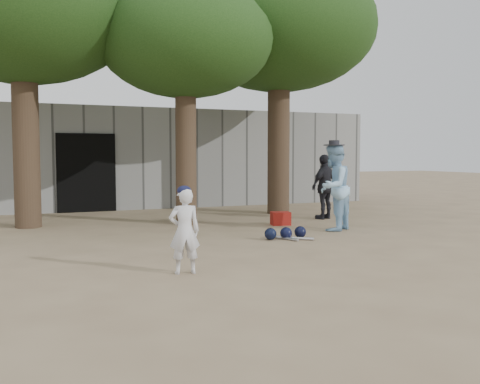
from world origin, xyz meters
name	(u,v)px	position (x,y,z in m)	size (l,w,h in m)	color
ground	(230,258)	(0.00, 0.00, 0.00)	(70.00, 70.00, 0.00)	#937C5E
boy_player	(184,231)	(-0.96, -0.78, 0.58)	(0.42, 0.28, 1.16)	silver
spectator_blue	(334,187)	(3.15, 1.95, 0.92)	(0.89, 0.70, 1.84)	#96C6E9
spectator_dark	(325,187)	(4.08, 3.79, 0.81)	(0.95, 0.39, 1.61)	black
red_bag	(281,218)	(2.53, 3.18, 0.15)	(0.42, 0.32, 0.30)	maroon
back_building	(114,158)	(0.00, 10.33, 1.50)	(16.00, 5.24, 3.00)	gray
helmet_row	(286,233)	(1.69, 1.33, 0.11)	(0.87, 0.25, 0.23)	black
bat_pile	(289,238)	(1.72, 1.24, 0.03)	(0.63, 0.72, 0.06)	#B6B7BE
tree_row	(181,27)	(0.74, 5.02, 4.69)	(11.40, 5.80, 6.69)	brown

